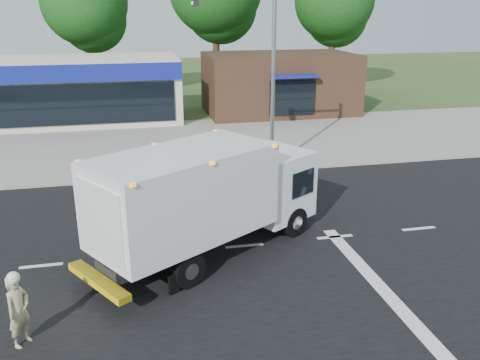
{
  "coord_description": "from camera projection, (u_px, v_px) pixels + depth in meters",
  "views": [
    {
      "loc": [
        -3.18,
        -13.9,
        7.11
      ],
      "look_at": [
        0.17,
        1.4,
        1.7
      ],
      "focal_mm": 38.0,
      "sensor_mm": 36.0,
      "label": 1
    }
  ],
  "objects": [
    {
      "name": "traffic_signal_pole",
      "position": [
        259.0,
        59.0,
        21.68
      ],
      "size": [
        3.51,
        0.25,
        8.0
      ],
      "color": "gray",
      "rests_on": "ground"
    },
    {
      "name": "brown_storefront",
      "position": [
        279.0,
        83.0,
        35.01
      ],
      "size": [
        10.0,
        6.7,
        4.0
      ],
      "color": "#382316",
      "rests_on": "ground"
    },
    {
      "name": "lane_markings",
      "position": [
        300.0,
        262.0,
        14.82
      ],
      "size": [
        55.2,
        7.0,
        0.01
      ],
      "color": "silver",
      "rests_on": "road_asphalt"
    },
    {
      "name": "emergency_worker",
      "position": [
        18.0,
        309.0,
        10.97
      ],
      "size": [
        0.66,
        0.73,
        1.79
      ],
      "rotation": [
        0.0,
        0.0,
        1.02
      ],
      "color": "tan",
      "rests_on": "ground"
    },
    {
      "name": "background_trees",
      "position": [
        153.0,
        1.0,
        39.22
      ],
      "size": [
        36.77,
        7.39,
        12.1
      ],
      "color": "#332114",
      "rests_on": "ground"
    },
    {
      "name": "ems_box_truck",
      "position": [
        206.0,
        194.0,
        14.65
      ],
      "size": [
        7.69,
        6.05,
        3.38
      ],
      "rotation": [
        0.0,
        0.0,
        0.56
      ],
      "color": "black",
      "rests_on": "ground"
    },
    {
      "name": "ground",
      "position": [
        244.0,
        246.0,
        15.8
      ],
      "size": [
        120.0,
        120.0,
        0.0
      ],
      "primitive_type": "plane",
      "color": "#385123",
      "rests_on": "ground"
    },
    {
      "name": "retail_strip_mall",
      "position": [
        34.0,
        91.0,
        31.73
      ],
      "size": [
        18.0,
        6.2,
        4.0
      ],
      "color": "beige",
      "rests_on": "ground"
    },
    {
      "name": "road_asphalt",
      "position": [
        244.0,
        246.0,
        15.8
      ],
      "size": [
        60.0,
        14.0,
        0.02
      ],
      "primitive_type": "cube",
      "color": "black",
      "rests_on": "ground"
    },
    {
      "name": "sidewalk",
      "position": [
        205.0,
        167.0,
        23.35
      ],
      "size": [
        60.0,
        2.4,
        0.12
      ],
      "primitive_type": "cube",
      "color": "gray",
      "rests_on": "ground"
    },
    {
      "name": "parking_apron",
      "position": [
        190.0,
        137.0,
        28.72
      ],
      "size": [
        60.0,
        9.0,
        0.02
      ],
      "primitive_type": "cube",
      "color": "gray",
      "rests_on": "ground"
    }
  ]
}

